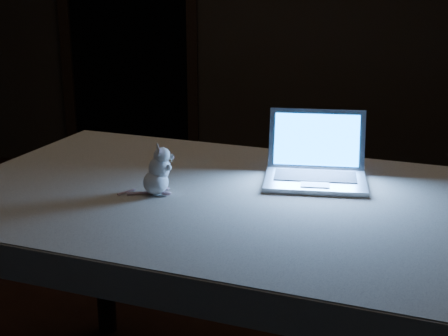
# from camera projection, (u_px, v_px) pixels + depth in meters

# --- Properties ---
(floor) EXTENTS (5.00, 5.00, 0.00)m
(floor) POSITION_uv_depth(u_px,v_px,m) (268.00, 328.00, 2.80)
(floor) COLOR black
(floor) RESTS_ON ground
(doorway) EXTENTS (1.06, 0.36, 2.13)m
(doorway) POSITION_uv_depth(u_px,v_px,m) (129.00, 27.00, 4.95)
(doorway) COLOR black
(doorway) RESTS_ON back_wall
(table) EXTENTS (1.76, 1.40, 0.83)m
(table) POSITION_uv_depth(u_px,v_px,m) (217.00, 315.00, 2.10)
(table) COLOR black
(table) RESTS_ON floor
(tablecloth) EXTENTS (1.83, 1.41, 0.10)m
(tablecloth) POSITION_uv_depth(u_px,v_px,m) (224.00, 207.00, 2.00)
(tablecloth) COLOR beige
(tablecloth) RESTS_ON table
(laptop) EXTENTS (0.34, 0.30, 0.22)m
(laptop) POSITION_uv_depth(u_px,v_px,m) (316.00, 151.00, 2.03)
(laptop) COLOR #A4A4A8
(laptop) RESTS_ON tablecloth
(plush_mouse) EXTENTS (0.12, 0.12, 0.15)m
(plush_mouse) POSITION_uv_depth(u_px,v_px,m) (155.00, 170.00, 1.95)
(plush_mouse) COLOR silver
(plush_mouse) RESTS_ON tablecloth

